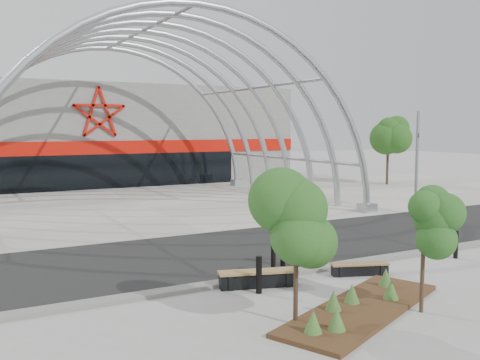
# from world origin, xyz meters

# --- Properties ---
(ground) EXTENTS (140.00, 140.00, 0.00)m
(ground) POSITION_xyz_m (0.00, 0.00, 0.00)
(ground) COLOR #989893
(ground) RESTS_ON ground
(road) EXTENTS (140.00, 7.00, 0.02)m
(road) POSITION_xyz_m (0.00, 3.50, 0.01)
(road) COLOR black
(road) RESTS_ON ground
(forecourt) EXTENTS (60.00, 17.00, 0.04)m
(forecourt) POSITION_xyz_m (0.00, 15.50, 0.02)
(forecourt) COLOR #A39F95
(forecourt) RESTS_ON ground
(kerb) EXTENTS (60.00, 0.50, 0.12)m
(kerb) POSITION_xyz_m (0.00, -0.25, 0.06)
(kerb) COLOR slate
(kerb) RESTS_ON ground
(arena_building) EXTENTS (34.00, 15.24, 8.00)m
(arena_building) POSITION_xyz_m (0.00, 33.45, 3.99)
(arena_building) COLOR slate
(arena_building) RESTS_ON ground
(vault_canopy) EXTENTS (20.80, 15.80, 20.36)m
(vault_canopy) POSITION_xyz_m (0.00, 15.50, 0.02)
(vault_canopy) COLOR #A3A8AE
(vault_canopy) RESTS_ON ground
(planting_bed) EXTENTS (6.12, 4.05, 0.62)m
(planting_bed) POSITION_xyz_m (-0.84, -3.90, 0.15)
(planting_bed) COLOR #3A2615
(planting_bed) RESTS_ON ground
(signal_pole) EXTENTS (0.21, 0.78, 5.48)m
(signal_pole) POSITION_xyz_m (11.96, 6.43, 2.87)
(signal_pole) COLOR gray
(signal_pole) RESTS_ON ground
(street_tree_0) EXTENTS (1.53, 1.53, 3.49)m
(street_tree_0) POSITION_xyz_m (-2.76, -3.86, 2.51)
(street_tree_0) COLOR black
(street_tree_0) RESTS_ON ground
(street_tree_1) EXTENTS (1.29, 1.29, 3.05)m
(street_tree_1) POSITION_xyz_m (0.49, -4.67, 2.19)
(street_tree_1) COLOR #332519
(street_tree_1) RESTS_ON ground
(bench_0) EXTENTS (2.37, 1.15, 0.49)m
(bench_0) POSITION_xyz_m (-2.05, -0.90, 0.24)
(bench_0) COLOR black
(bench_0) RESTS_ON ground
(bench_1) EXTENTS (1.84, 1.02, 0.38)m
(bench_1) POSITION_xyz_m (1.39, -1.34, 0.19)
(bench_1) COLOR black
(bench_1) RESTS_ON ground
(bollard_0) EXTENTS (0.17, 0.17, 1.05)m
(bollard_0) POSITION_xyz_m (-2.32, -1.42, 0.53)
(bollard_0) COLOR black
(bollard_0) RESTS_ON ground
(bollard_1) EXTENTS (0.17, 0.17, 1.06)m
(bollard_1) POSITION_xyz_m (-0.17, 0.69, 0.53)
(bollard_1) COLOR black
(bollard_1) RESTS_ON ground
(bollard_2) EXTENTS (0.15, 0.15, 0.94)m
(bollard_2) POSITION_xyz_m (-1.00, -0.04, 0.47)
(bollard_2) COLOR black
(bollard_2) RESTS_ON ground
(bollard_3) EXTENTS (0.18, 0.18, 1.09)m
(bollard_3) POSITION_xyz_m (0.54, -0.24, 0.55)
(bollard_3) COLOR black
(bollard_3) RESTS_ON ground
(bollard_4) EXTENTS (0.16, 0.16, 0.99)m
(bollard_4) POSITION_xyz_m (5.83, -1.27, 0.49)
(bollard_4) COLOR black
(bollard_4) RESTS_ON ground
(bg_tree_1) EXTENTS (2.70, 2.70, 5.91)m
(bg_tree_1) POSITION_xyz_m (21.00, 18.00, 4.25)
(bg_tree_1) COLOR #312117
(bg_tree_1) RESTS_ON ground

